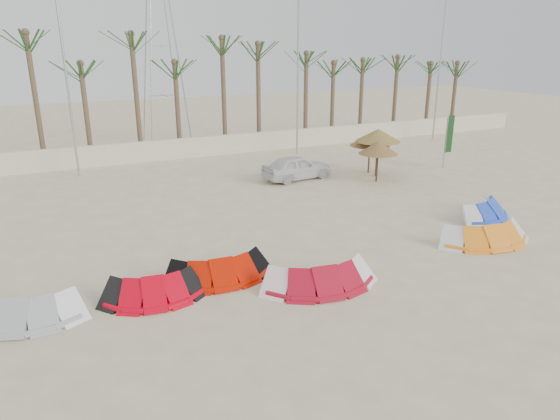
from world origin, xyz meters
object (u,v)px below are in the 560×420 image
kite_red_mid (216,264)px  parasol_left (378,135)px  kite_red_left (151,284)px  car (297,167)px  parasol_mid (378,147)px  kite_grey (19,304)px  kite_blue (480,206)px  kite_red_right (315,271)px  kite_orange (480,230)px  parasol_right (370,140)px

kite_red_mid → parasol_left: bearing=34.2°
kite_red_left → car: bearing=45.1°
kite_red_left → parasol_mid: size_ratio=1.41×
kite_grey → kite_red_mid: same height
kite_blue → parasol_left: size_ratio=1.32×
kite_red_right → kite_blue: same height
parasol_mid → kite_red_left: bearing=-150.5°
kite_red_right → kite_orange: 7.43m
kite_grey → car: bearing=35.8°
parasol_mid → car: parasol_mid is taller
kite_red_right → parasol_mid: bearing=45.6°
kite_red_right → parasol_right: size_ratio=1.61×
kite_red_right → parasol_right: (9.81, 11.07, 1.51)m
kite_grey → kite_blue: (18.01, 0.89, -0.00)m
car → kite_blue: bearing=-160.7°
kite_red_mid → parasol_right: bearing=36.6°
car → kite_orange: bearing=-176.1°
kite_red_mid → car: (7.96, 9.70, 0.26)m
kite_grey → kite_blue: 18.04m
kite_grey → car: size_ratio=0.92×
parasol_left → parasol_right: parasol_left is taller
parasol_left → kite_red_left: bearing=-148.6°
kite_red_right → car: bearing=65.2°
car → kite_red_left: bearing=128.3°
kite_red_right → kite_blue: bearing=15.0°
parasol_right → car: size_ratio=0.59×
kite_red_left → kite_red_right: bearing=-15.9°
kite_red_left → kite_red_mid: size_ratio=0.90×
kite_red_left → kite_red_right: 5.00m
kite_orange → kite_red_mid: bearing=172.1°
parasol_right → parasol_mid: bearing=-112.8°
kite_blue → car: (-4.38, 8.93, 0.26)m
kite_grey → kite_red_right: 8.48m
car → parasol_left: bearing=-113.4°
kite_red_right → kite_grey: bearing=168.4°
kite_orange → parasol_left: size_ratio=1.43×
kite_red_left → parasol_left: (14.53, 8.86, 1.92)m
kite_orange → kite_blue: same height
kite_blue → parasol_right: (0.10, 8.47, 1.52)m
kite_grey → kite_orange: (15.72, -1.27, 0.00)m
kite_blue → parasol_mid: size_ratio=1.59×
kite_red_mid → kite_red_right: bearing=-34.9°
kite_blue → kite_red_mid: bearing=-176.5°
kite_orange → parasol_right: parasol_right is taller
kite_grey → kite_red_mid: size_ratio=1.04×
kite_red_mid → kite_blue: 12.37m
kite_red_right → parasol_mid: 12.98m
kite_red_left → car: (10.14, 10.17, 0.26)m
kite_orange → parasol_left: (2.31, 9.79, 1.91)m
kite_red_left → car: 14.36m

